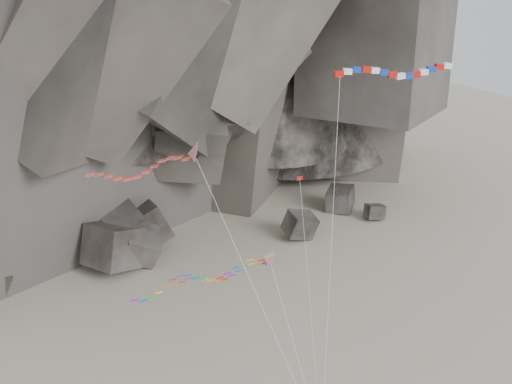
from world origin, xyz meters
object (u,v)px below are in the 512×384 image
delta_kite (137,169)px  parafoil_kite (199,278)px  pennant_kite (304,229)px  banner_kite (394,74)px

delta_kite → parafoil_kite: (4.32, -2.31, -10.53)m
delta_kite → parafoil_kite: 11.61m
delta_kite → pennant_kite: (14.42, -3.93, -7.21)m
banner_kite → parafoil_kite: bearing=-173.8°
delta_kite → pennant_kite: delta_kite is taller
banner_kite → pennant_kite: size_ratio=1.49×
delta_kite → banner_kite: banner_kite is taller
banner_kite → pennant_kite: (-7.96, 1.79, -14.21)m
pennant_kite → banner_kite: bearing=-13.2°
delta_kite → pennant_kite: size_ratio=1.21×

